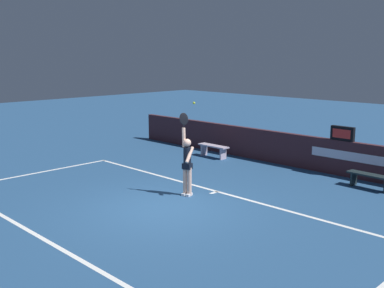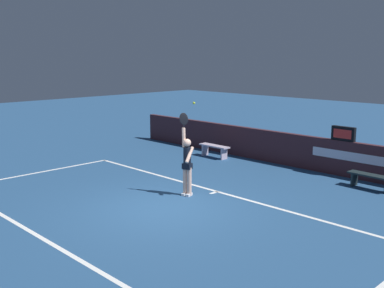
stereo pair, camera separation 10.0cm
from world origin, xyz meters
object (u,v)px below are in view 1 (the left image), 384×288
at_px(tennis_ball, 194,103).
at_px(courtside_bench_near, 370,178).
at_px(courtside_bench_far, 213,148).
at_px(speed_display, 343,133).
at_px(tennis_player, 187,162).

distance_m(tennis_ball, courtside_bench_near, 5.75).
bearing_deg(courtside_bench_far, tennis_ball, -53.79).
xyz_separation_m(speed_display, tennis_ball, (-1.81, -5.05, 1.23)).
distance_m(tennis_player, tennis_ball, 1.67).
bearing_deg(tennis_ball, courtside_bench_near, 52.71).
height_order(speed_display, courtside_bench_near, speed_display).
bearing_deg(speed_display, tennis_ball, -109.73).
bearing_deg(courtside_bench_far, speed_display, 10.92).
bearing_deg(tennis_player, courtside_bench_near, 51.86).
relative_size(speed_display, courtside_bench_near, 0.57).
bearing_deg(courtside_bench_near, courtside_bench_far, -179.29).
relative_size(speed_display, courtside_bench_far, 0.59).
height_order(speed_display, tennis_player, tennis_player).
distance_m(tennis_player, courtside_bench_far, 5.12).
bearing_deg(tennis_player, speed_display, 68.89).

